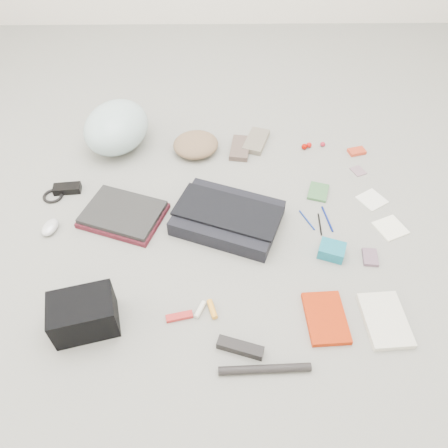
{
  "coord_description": "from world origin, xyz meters",
  "views": [
    {
      "loc": [
        -0.01,
        -1.2,
        1.38
      ],
      "look_at": [
        0.0,
        0.0,
        0.05
      ],
      "focal_mm": 35.0,
      "sensor_mm": 36.0,
      "label": 1
    }
  ],
  "objects_px": {
    "laptop": "(123,212)",
    "bike_helmet": "(116,127)",
    "book_red": "(326,318)",
    "accordion_wallet": "(332,251)",
    "messenger_bag": "(228,218)",
    "camera_bag": "(84,314)"
  },
  "relations": [
    {
      "from": "laptop",
      "to": "bike_helmet",
      "type": "bearing_deg",
      "value": 120.1
    },
    {
      "from": "book_red",
      "to": "accordion_wallet",
      "type": "bearing_deg",
      "value": 73.27
    },
    {
      "from": "messenger_bag",
      "to": "bike_helmet",
      "type": "relative_size",
      "value": 1.14
    },
    {
      "from": "messenger_bag",
      "to": "accordion_wallet",
      "type": "distance_m",
      "value": 0.44
    },
    {
      "from": "laptop",
      "to": "accordion_wallet",
      "type": "relative_size",
      "value": 3.16
    },
    {
      "from": "camera_bag",
      "to": "accordion_wallet",
      "type": "bearing_deg",
      "value": 4.31
    },
    {
      "from": "messenger_bag",
      "to": "laptop",
      "type": "height_order",
      "value": "messenger_bag"
    },
    {
      "from": "bike_helmet",
      "to": "accordion_wallet",
      "type": "height_order",
      "value": "bike_helmet"
    },
    {
      "from": "laptop",
      "to": "camera_bag",
      "type": "height_order",
      "value": "camera_bag"
    },
    {
      "from": "accordion_wallet",
      "to": "messenger_bag",
      "type": "bearing_deg",
      "value": 177.73
    },
    {
      "from": "messenger_bag",
      "to": "book_red",
      "type": "height_order",
      "value": "messenger_bag"
    },
    {
      "from": "laptop",
      "to": "messenger_bag",
      "type": "bearing_deg",
      "value": 14.84
    },
    {
      "from": "bike_helmet",
      "to": "book_red",
      "type": "bearing_deg",
      "value": -30.29
    },
    {
      "from": "messenger_bag",
      "to": "camera_bag",
      "type": "xyz_separation_m",
      "value": [
        -0.5,
        -0.47,
        0.04
      ]
    },
    {
      "from": "bike_helmet",
      "to": "accordion_wallet",
      "type": "bearing_deg",
      "value": -18.35
    },
    {
      "from": "messenger_bag",
      "to": "camera_bag",
      "type": "height_order",
      "value": "camera_bag"
    },
    {
      "from": "camera_bag",
      "to": "book_red",
      "type": "distance_m",
      "value": 0.84
    },
    {
      "from": "laptop",
      "to": "camera_bag",
      "type": "relative_size",
      "value": 1.46
    },
    {
      "from": "laptop",
      "to": "book_red",
      "type": "xyz_separation_m",
      "value": [
        0.79,
        -0.51,
        -0.02
      ]
    },
    {
      "from": "camera_bag",
      "to": "laptop",
      "type": "bearing_deg",
      "value": 70.13
    },
    {
      "from": "messenger_bag",
      "to": "book_red",
      "type": "distance_m",
      "value": 0.58
    },
    {
      "from": "bike_helmet",
      "to": "accordion_wallet",
      "type": "relative_size",
      "value": 3.69
    }
  ]
}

